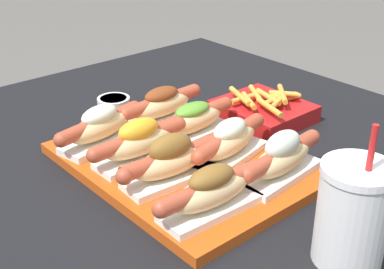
# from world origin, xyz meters

# --- Properties ---
(serving_tray) EXTENTS (0.43, 0.31, 0.02)m
(serving_tray) POSITION_xyz_m (-0.04, 0.00, 0.72)
(serving_tray) COLOR #CC4C14
(serving_tray) RESTS_ON patio_table
(hot_dog_0) EXTENTS (0.09, 0.20, 0.07)m
(hot_dog_0) POSITION_xyz_m (-0.18, -0.07, 0.77)
(hot_dog_0) COLOR white
(hot_dog_0) RESTS_ON serving_tray
(hot_dog_1) EXTENTS (0.06, 0.20, 0.08)m
(hot_dog_1) POSITION_xyz_m (-0.09, -0.06, 0.77)
(hot_dog_1) COLOR white
(hot_dog_1) RESTS_ON serving_tray
(hot_dog_2) EXTENTS (0.07, 0.20, 0.08)m
(hot_dog_2) POSITION_xyz_m (0.00, -0.06, 0.77)
(hot_dog_2) COLOR white
(hot_dog_2) RESTS_ON serving_tray
(hot_dog_3) EXTENTS (0.07, 0.20, 0.07)m
(hot_dog_3) POSITION_xyz_m (0.11, -0.07, 0.77)
(hot_dog_3) COLOR white
(hot_dog_3) RESTS_ON serving_tray
(hot_dog_4) EXTENTS (0.07, 0.20, 0.07)m
(hot_dog_4) POSITION_xyz_m (-0.19, 0.07, 0.76)
(hot_dog_4) COLOR white
(hot_dog_4) RESTS_ON serving_tray
(hot_dog_5) EXTENTS (0.07, 0.20, 0.07)m
(hot_dog_5) POSITION_xyz_m (-0.10, 0.07, 0.76)
(hot_dog_5) COLOR white
(hot_dog_5) RESTS_ON serving_tray
(hot_dog_6) EXTENTS (0.09, 0.20, 0.07)m
(hot_dog_6) POSITION_xyz_m (0.01, 0.06, 0.77)
(hot_dog_6) COLOR white
(hot_dog_6) RESTS_ON serving_tray
(hot_dog_7) EXTENTS (0.07, 0.20, 0.08)m
(hot_dog_7) POSITION_xyz_m (0.11, 0.08, 0.77)
(hot_dog_7) COLOR white
(hot_dog_7) RESTS_ON serving_tray
(sauce_bowl) EXTENTS (0.07, 0.07, 0.02)m
(sauce_bowl) POSITION_xyz_m (-0.35, 0.06, 0.72)
(sauce_bowl) COLOR silver
(sauce_bowl) RESTS_ON patio_table
(drink_cup) EXTENTS (0.09, 0.09, 0.20)m
(drink_cup) POSITION_xyz_m (0.28, 0.01, 0.78)
(drink_cup) COLOR white
(drink_cup) RESTS_ON patio_table
(fries_basket) EXTENTS (0.18, 0.16, 0.06)m
(fries_basket) POSITION_xyz_m (-0.09, 0.26, 0.73)
(fries_basket) COLOR #B21919
(fries_basket) RESTS_ON patio_table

